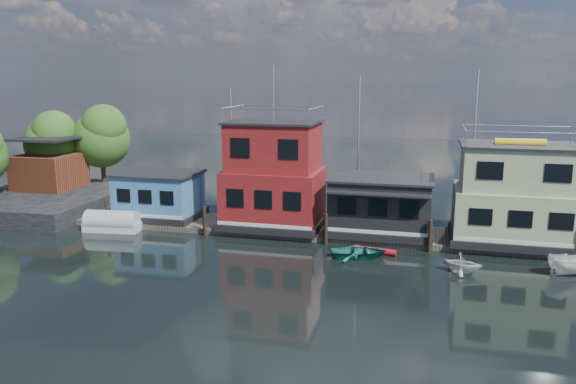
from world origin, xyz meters
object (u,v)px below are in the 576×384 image
(houseboat_red, at_px, (274,177))
(dinghy_white, at_px, (462,263))
(red_kayak, at_px, (375,251))
(houseboat_blue, at_px, (159,195))
(houseboat_dark, at_px, (381,205))
(tarp_runabout, at_px, (112,223))
(houseboat_green, at_px, (516,196))
(dinghy_teal, at_px, (359,252))

(houseboat_red, relative_size, dinghy_white, 5.18)
(dinghy_white, height_order, red_kayak, dinghy_white)
(houseboat_blue, xyz_separation_m, houseboat_dark, (17.50, -0.02, 0.21))
(houseboat_blue, height_order, houseboat_dark, houseboat_dark)
(houseboat_red, bearing_deg, red_kayak, -26.51)
(houseboat_red, xyz_separation_m, tarp_runabout, (-11.78, -3.31, -3.47))
(houseboat_blue, xyz_separation_m, red_kayak, (17.53, -4.00, -2.00))
(tarp_runabout, distance_m, dinghy_white, 25.37)
(houseboat_green, xyz_separation_m, dinghy_teal, (-9.90, -5.05, -3.18))
(houseboat_red, distance_m, tarp_runabout, 12.72)
(dinghy_white, bearing_deg, houseboat_red, 78.66)
(tarp_runabout, bearing_deg, houseboat_dark, 2.95)
(houseboat_blue, relative_size, dinghy_white, 2.79)
(houseboat_dark, xyz_separation_m, dinghy_teal, (-0.90, -5.03, -2.05))
(houseboat_red, bearing_deg, houseboat_blue, -180.00)
(tarp_runabout, height_order, dinghy_teal, tarp_runabout)
(houseboat_red, height_order, dinghy_teal, houseboat_red)
(tarp_runabout, xyz_separation_m, red_kayak, (19.80, -0.69, -0.42))
(tarp_runabout, distance_m, red_kayak, 19.82)
(tarp_runabout, height_order, dinghy_white, tarp_runabout)
(houseboat_green, distance_m, tarp_runabout, 29.11)
(red_kayak, distance_m, dinghy_teal, 1.41)
(houseboat_green, relative_size, tarp_runabout, 1.94)
(houseboat_blue, bearing_deg, dinghy_teal, -16.92)
(houseboat_dark, bearing_deg, houseboat_blue, 179.94)
(houseboat_red, relative_size, houseboat_dark, 1.60)
(houseboat_red, relative_size, red_kayak, 4.21)
(dinghy_white, bearing_deg, red_kayak, 80.30)
(houseboat_dark, bearing_deg, red_kayak, -89.59)
(houseboat_dark, height_order, tarp_runabout, houseboat_dark)
(tarp_runabout, distance_m, dinghy_teal, 18.96)
(tarp_runabout, bearing_deg, houseboat_red, 9.21)
(houseboat_blue, distance_m, tarp_runabout, 4.32)
(houseboat_dark, relative_size, tarp_runabout, 1.71)
(houseboat_green, relative_size, dinghy_white, 3.67)
(houseboat_dark, bearing_deg, houseboat_green, 0.12)
(houseboat_dark, relative_size, red_kayak, 2.63)
(houseboat_blue, distance_m, houseboat_dark, 17.50)
(tarp_runabout, bearing_deg, houseboat_green, 0.06)
(red_kayak, bearing_deg, houseboat_blue, 176.54)
(dinghy_white, distance_m, dinghy_teal, 6.44)
(houseboat_dark, xyz_separation_m, red_kayak, (0.03, -3.98, -2.21))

